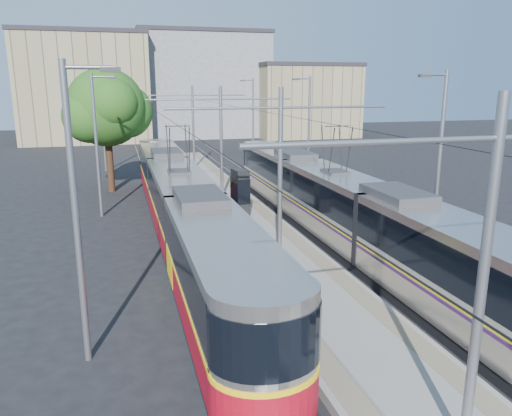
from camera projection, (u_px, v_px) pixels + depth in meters
name	position (u px, v px, depth m)	size (l,w,h in m)	color
ground	(368.00, 358.00, 13.88)	(160.00, 160.00, 0.00)	black
platform	(232.00, 209.00, 29.75)	(4.00, 50.00, 0.30)	gray
tactile_strip_left	(208.00, 208.00, 29.33)	(0.70, 50.00, 0.01)	gray
tactile_strip_right	(256.00, 205.00, 30.08)	(0.70, 50.00, 0.01)	gray
rails	(232.00, 212.00, 29.78)	(8.71, 70.00, 0.03)	gray
tram_left	(180.00, 205.00, 24.23)	(2.43, 30.90, 5.50)	black
tram_right	(334.00, 202.00, 24.19)	(2.43, 28.04, 5.50)	black
catenary	(244.00, 141.00, 26.03)	(9.20, 70.00, 7.00)	gray
street_lamps	(218.00, 135.00, 32.51)	(15.18, 38.22, 8.00)	gray
shelter	(240.00, 192.00, 27.26)	(0.87, 1.27, 2.63)	black
tree	(111.00, 109.00, 34.35)	(5.87, 5.43, 8.53)	#382314
building_left	(86.00, 87.00, 65.73)	(16.32, 12.24, 13.97)	gray
building_centre	(201.00, 85.00, 73.52)	(18.36, 14.28, 14.70)	gray
building_right	(304.00, 100.00, 72.06)	(14.28, 10.20, 10.30)	gray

